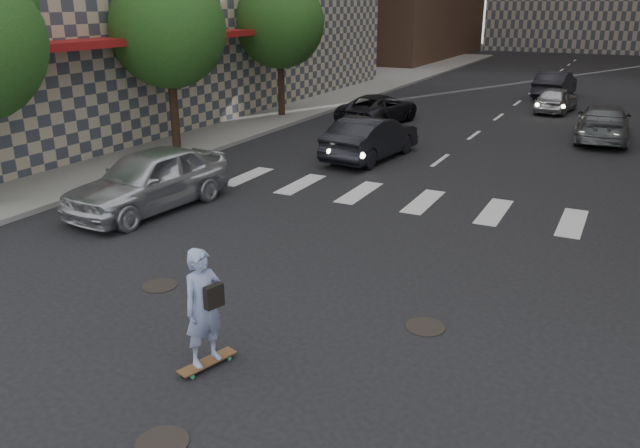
% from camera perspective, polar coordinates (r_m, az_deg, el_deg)
% --- Properties ---
extents(ground, '(160.00, 160.00, 0.00)m').
position_cam_1_polar(ground, '(11.05, -10.55, -10.00)').
color(ground, black).
rests_on(ground, ground).
extents(sidewalk_left, '(13.00, 80.00, 0.15)m').
position_cam_1_polar(sidewalk_left, '(34.74, -9.93, 10.59)').
color(sidewalk_left, gray).
rests_on(sidewalk_left, ground).
extents(tree_b, '(4.20, 4.20, 6.60)m').
position_cam_1_polar(tree_b, '(24.25, -13.48, 17.39)').
color(tree_b, '#382619').
rests_on(tree_b, sidewalk_left).
extents(tree_c, '(4.20, 4.20, 6.60)m').
position_cam_1_polar(tree_c, '(30.83, -3.48, 18.26)').
color(tree_c, '#382619').
rests_on(tree_c, sidewalk_left).
extents(manhole_a, '(0.70, 0.70, 0.02)m').
position_cam_1_polar(manhole_a, '(8.82, -14.24, -18.83)').
color(manhole_a, black).
rests_on(manhole_a, ground).
extents(manhole_b, '(0.70, 0.70, 0.02)m').
position_cam_1_polar(manhole_b, '(13.02, -14.45, -5.48)').
color(manhole_b, black).
rests_on(manhole_b, ground).
extents(manhole_c, '(0.70, 0.70, 0.02)m').
position_cam_1_polar(manhole_c, '(11.27, 9.60, -9.24)').
color(manhole_c, black).
rests_on(manhole_c, ground).
extents(skateboarder, '(0.63, 1.03, 1.99)m').
position_cam_1_polar(skateboarder, '(9.68, -10.56, -7.51)').
color(skateboarder, brown).
rests_on(skateboarder, ground).
extents(silver_sedan, '(2.46, 5.11, 1.68)m').
position_cam_1_polar(silver_sedan, '(17.61, -15.34, 3.95)').
color(silver_sedan, silver).
rests_on(silver_sedan, ground).
extents(traffic_car_a, '(2.10, 4.82, 1.54)m').
position_cam_1_polar(traffic_car_a, '(22.74, 4.70, 7.87)').
color(traffic_car_a, black).
rests_on(traffic_car_a, ground).
extents(traffic_car_b, '(2.31, 5.14, 1.46)m').
position_cam_1_polar(traffic_car_b, '(28.22, 24.46, 8.42)').
color(traffic_car_b, '#505457').
rests_on(traffic_car_b, ground).
extents(traffic_car_c, '(2.75, 5.09, 1.36)m').
position_cam_1_polar(traffic_car_c, '(29.61, 5.37, 10.43)').
color(traffic_car_c, black).
rests_on(traffic_car_c, ground).
extents(traffic_car_d, '(2.00, 4.01, 1.31)m').
position_cam_1_polar(traffic_car_d, '(34.77, 20.79, 10.60)').
color(traffic_car_d, '#A8AAB0').
rests_on(traffic_car_d, ground).
extents(traffic_car_e, '(2.02, 4.87, 1.57)m').
position_cam_1_polar(traffic_car_e, '(40.03, 20.69, 11.84)').
color(traffic_car_e, black).
rests_on(traffic_car_e, ground).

